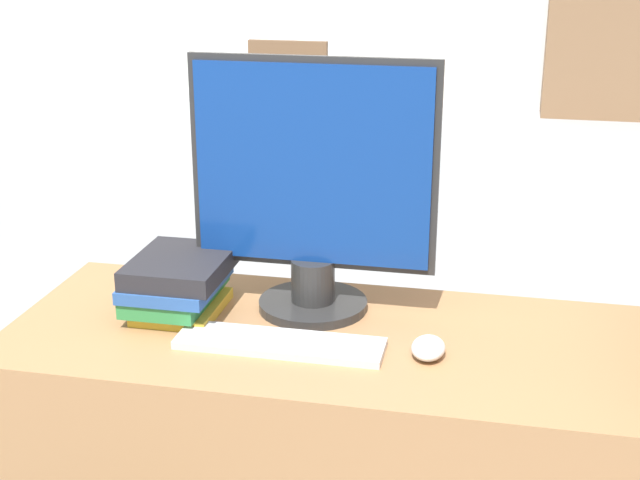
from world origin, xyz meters
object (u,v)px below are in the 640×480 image
far_chair (283,120)px  mouse (428,348)px  monitor (313,191)px  keyboard (280,343)px  book_stack (179,283)px

far_chair → mouse: bearing=-44.8°
monitor → far_chair: (-0.81, 2.91, -0.48)m
keyboard → far_chair: 3.22m
monitor → book_stack: 0.35m
keyboard → far_chair: size_ratio=0.44×
keyboard → mouse: 0.29m
monitor → mouse: bearing=-33.6°
monitor → mouse: (0.27, -0.18, -0.25)m
book_stack → far_chair: bearing=100.1°
far_chair → monitor: bearing=-48.5°
monitor → book_stack: (-0.28, -0.07, -0.20)m
keyboard → book_stack: 0.29m
monitor → mouse: monitor is taller
mouse → far_chair: bearing=109.2°
far_chair → book_stack: bearing=-53.9°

